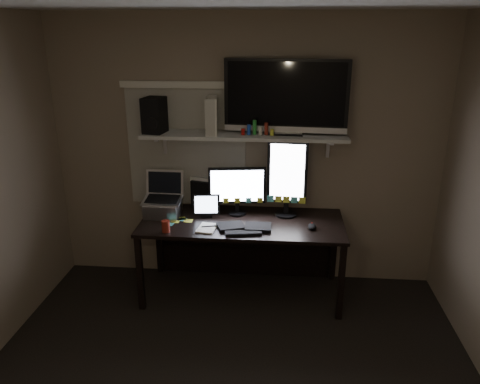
# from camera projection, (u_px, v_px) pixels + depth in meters

# --- Properties ---
(back_wall) EXTENTS (3.60, 0.00, 3.60)m
(back_wall) POSITION_uv_depth(u_px,v_px,m) (246.00, 154.00, 4.34)
(back_wall) COLOR #7C6D59
(back_wall) RESTS_ON floor
(window_blinds) EXTENTS (1.10, 0.02, 1.10)m
(window_blinds) POSITION_uv_depth(u_px,v_px,m) (187.00, 148.00, 4.36)
(window_blinds) COLOR beige
(window_blinds) RESTS_ON back_wall
(desk) EXTENTS (1.80, 0.75, 0.73)m
(desk) POSITION_uv_depth(u_px,v_px,m) (243.00, 233.00, 4.34)
(desk) COLOR black
(desk) RESTS_ON floor
(wall_shelf) EXTENTS (1.80, 0.35, 0.03)m
(wall_shelf) POSITION_uv_depth(u_px,v_px,m) (244.00, 135.00, 4.10)
(wall_shelf) COLOR #BBBBB6
(wall_shelf) RESTS_ON back_wall
(monitor_landscape) EXTENTS (0.52, 0.12, 0.46)m
(monitor_landscape) POSITION_uv_depth(u_px,v_px,m) (237.00, 191.00, 4.25)
(monitor_landscape) COLOR black
(monitor_landscape) RESTS_ON desk
(monitor_portrait) EXTENTS (0.36, 0.10, 0.72)m
(monitor_portrait) POSITION_uv_depth(u_px,v_px,m) (287.00, 178.00, 4.18)
(monitor_portrait) COLOR black
(monitor_portrait) RESTS_ON desk
(keyboard) EXTENTS (0.49, 0.26, 0.03)m
(keyboard) POSITION_uv_depth(u_px,v_px,m) (244.00, 227.00, 4.01)
(keyboard) COLOR black
(keyboard) RESTS_ON desk
(mouse) EXTENTS (0.08, 0.12, 0.04)m
(mouse) POSITION_uv_depth(u_px,v_px,m) (312.00, 226.00, 4.01)
(mouse) COLOR black
(mouse) RESTS_ON desk
(notepad) EXTENTS (0.18, 0.23, 0.01)m
(notepad) POSITION_uv_depth(u_px,v_px,m) (207.00, 228.00, 4.01)
(notepad) COLOR white
(notepad) RESTS_ON desk
(tablet) EXTENTS (0.26, 0.13, 0.21)m
(tablet) POSITION_uv_depth(u_px,v_px,m) (207.00, 205.00, 4.23)
(tablet) COLOR black
(tablet) RESTS_ON desk
(file_sorter) EXTENTS (0.24, 0.16, 0.29)m
(file_sorter) POSITION_uv_depth(u_px,v_px,m) (204.00, 193.00, 4.43)
(file_sorter) COLOR black
(file_sorter) RESTS_ON desk
(laptop) EXTENTS (0.36, 0.29, 0.39)m
(laptop) POSITION_uv_depth(u_px,v_px,m) (162.00, 196.00, 4.22)
(laptop) COLOR silver
(laptop) RESTS_ON desk
(cup) EXTENTS (0.08, 0.08, 0.10)m
(cup) POSITION_uv_depth(u_px,v_px,m) (166.00, 226.00, 3.94)
(cup) COLOR maroon
(cup) RESTS_ON desk
(sticky_notes) EXTENTS (0.32, 0.24, 0.00)m
(sticky_notes) POSITION_uv_depth(u_px,v_px,m) (185.00, 222.00, 4.14)
(sticky_notes) COLOR #D4D83A
(sticky_notes) RESTS_ON desk
(tv) EXTENTS (1.07, 0.27, 0.64)m
(tv) POSITION_uv_depth(u_px,v_px,m) (286.00, 97.00, 3.99)
(tv) COLOR black
(tv) RESTS_ON wall_shelf
(game_console) EXTENTS (0.11, 0.27, 0.32)m
(game_console) POSITION_uv_depth(u_px,v_px,m) (212.00, 115.00, 4.06)
(game_console) COLOR beige
(game_console) RESTS_ON wall_shelf
(speaker) EXTENTS (0.20, 0.23, 0.31)m
(speaker) POSITION_uv_depth(u_px,v_px,m) (154.00, 115.00, 4.09)
(speaker) COLOR black
(speaker) RESTS_ON wall_shelf
(bottles) EXTENTS (0.20, 0.07, 0.12)m
(bottles) POSITION_uv_depth(u_px,v_px,m) (257.00, 128.00, 4.01)
(bottles) COLOR #A50F0C
(bottles) RESTS_ON wall_shelf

